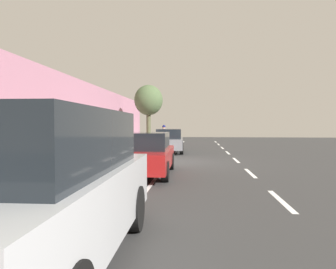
{
  "coord_description": "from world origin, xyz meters",
  "views": [
    {
      "loc": [
        -1.04,
        14.96,
        1.8
      ],
      "look_at": [
        1.08,
        -8.09,
        1.07
      ],
      "focal_mm": 33.17,
      "sensor_mm": 36.0,
      "label": 1
    }
  ],
  "objects_px": {
    "parked_sedan_red_second": "(146,154)",
    "bicycle_at_curb": "(166,143)",
    "parked_sedan_grey_nearest": "(169,141)",
    "parked_suv_silver_mid": "(44,187)",
    "cyclist_with_backpack": "(164,134)",
    "street_tree_near_cyclist": "(149,101)"
  },
  "relations": [
    {
      "from": "parked_sedan_grey_nearest",
      "to": "parked_suv_silver_mid",
      "type": "relative_size",
      "value": 0.94
    },
    {
      "from": "parked_suv_silver_mid",
      "to": "bicycle_at_curb",
      "type": "bearing_deg",
      "value": -88.62
    },
    {
      "from": "parked_sedan_red_second",
      "to": "cyclist_with_backpack",
      "type": "relative_size",
      "value": 2.48
    },
    {
      "from": "street_tree_near_cyclist",
      "to": "parked_sedan_red_second",
      "type": "bearing_deg",
      "value": 98.42
    },
    {
      "from": "parked_sedan_red_second",
      "to": "bicycle_at_curb",
      "type": "height_order",
      "value": "parked_sedan_red_second"
    },
    {
      "from": "bicycle_at_curb",
      "to": "street_tree_near_cyclist",
      "type": "bearing_deg",
      "value": -0.19
    },
    {
      "from": "parked_sedan_grey_nearest",
      "to": "parked_suv_silver_mid",
      "type": "height_order",
      "value": "parked_suv_silver_mid"
    },
    {
      "from": "parked_sedan_red_second",
      "to": "cyclist_with_backpack",
      "type": "height_order",
      "value": "cyclist_with_backpack"
    },
    {
      "from": "parked_sedan_grey_nearest",
      "to": "cyclist_with_backpack",
      "type": "xyz_separation_m",
      "value": [
        0.81,
        -4.29,
        0.35
      ]
    },
    {
      "from": "parked_sedan_grey_nearest",
      "to": "street_tree_near_cyclist",
      "type": "xyz_separation_m",
      "value": [
        1.94,
        -3.86,
        2.9
      ]
    },
    {
      "from": "parked_sedan_red_second",
      "to": "bicycle_at_curb",
      "type": "relative_size",
      "value": 3.27
    },
    {
      "from": "parked_sedan_red_second",
      "to": "parked_suv_silver_mid",
      "type": "bearing_deg",
      "value": 89.44
    },
    {
      "from": "cyclist_with_backpack",
      "to": "bicycle_at_curb",
      "type": "bearing_deg",
      "value": 116.65
    },
    {
      "from": "parked_sedan_red_second",
      "to": "parked_suv_silver_mid",
      "type": "distance_m",
      "value": 7.34
    },
    {
      "from": "parked_sedan_grey_nearest",
      "to": "bicycle_at_curb",
      "type": "relative_size",
      "value": 3.3
    },
    {
      "from": "cyclist_with_backpack",
      "to": "street_tree_near_cyclist",
      "type": "distance_m",
      "value": 2.83
    },
    {
      "from": "parked_sedan_grey_nearest",
      "to": "cyclist_with_backpack",
      "type": "distance_m",
      "value": 4.38
    },
    {
      "from": "parked_sedan_red_second",
      "to": "street_tree_near_cyclist",
      "type": "distance_m",
      "value": 13.34
    },
    {
      "from": "bicycle_at_curb",
      "to": "parked_sedan_red_second",
      "type": "bearing_deg",
      "value": 92.48
    },
    {
      "from": "bicycle_at_curb",
      "to": "cyclist_with_backpack",
      "type": "height_order",
      "value": "cyclist_with_backpack"
    },
    {
      "from": "parked_sedan_grey_nearest",
      "to": "bicycle_at_curb",
      "type": "height_order",
      "value": "parked_sedan_grey_nearest"
    },
    {
      "from": "parked_sedan_grey_nearest",
      "to": "parked_sedan_red_second",
      "type": "distance_m",
      "value": 9.03
    }
  ]
}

